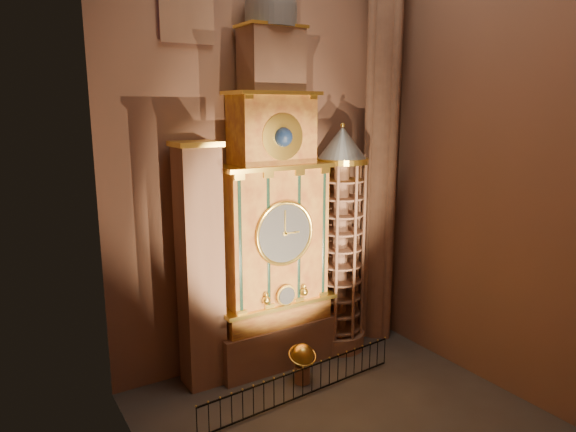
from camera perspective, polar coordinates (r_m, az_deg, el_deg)
floor at (r=21.00m, az=5.66°, el=-21.21°), size 14.00×14.00×0.00m
wall_back at (r=22.63m, az=-3.12°, el=10.75°), size 22.00×0.00×22.00m
wall_left at (r=14.41m, az=-16.50°, el=9.60°), size 0.00×22.00×22.00m
wall_right at (r=22.58m, az=20.80°, el=10.00°), size 0.00×22.00×22.00m
astronomical_clock at (r=22.25m, az=-1.72°, el=-0.49°), size 5.60×2.41×16.70m
portrait_tower at (r=21.23m, az=-9.73°, el=-5.54°), size 1.80×1.60×10.20m
stair_turret at (r=24.26m, az=5.81°, el=-2.92°), size 2.50×2.50×10.80m
gothic_pier at (r=25.35m, az=10.44°, el=10.71°), size 2.04×2.04×22.00m
celestial_globe at (r=22.49m, az=1.61°, el=-15.67°), size 1.32×1.26×1.74m
iron_railing at (r=21.61m, az=1.66°, el=-18.03°), size 9.28×0.71×1.24m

